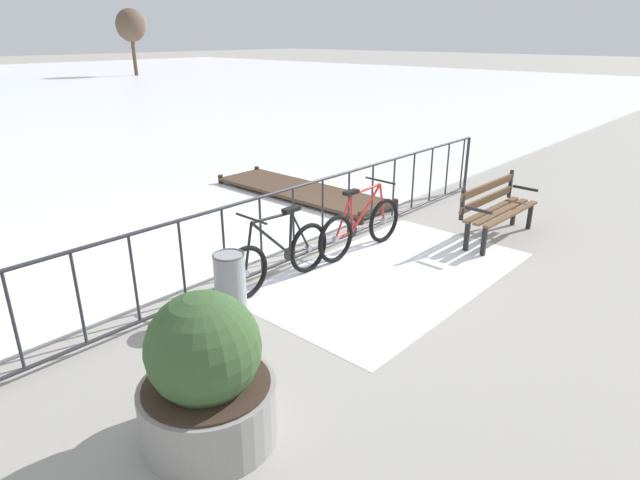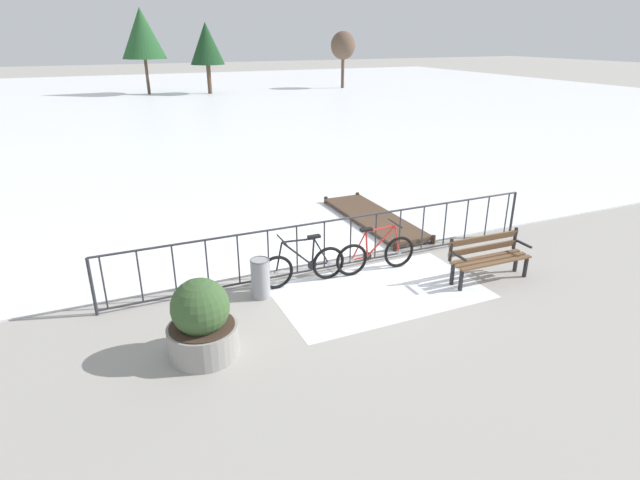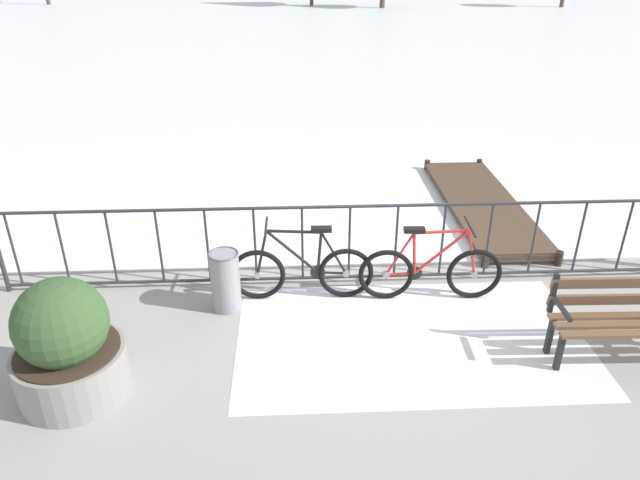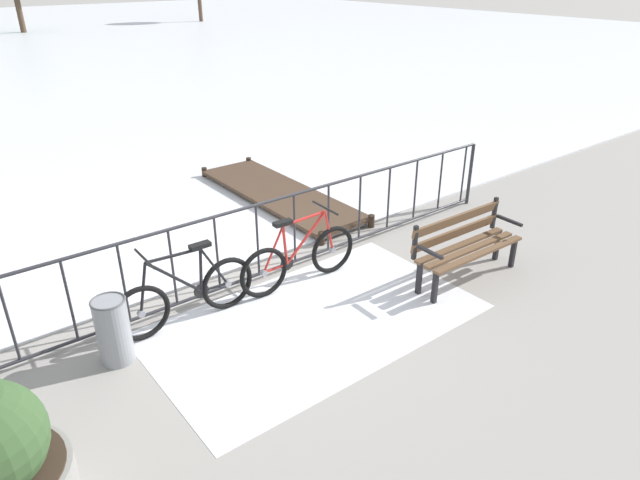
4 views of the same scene
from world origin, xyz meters
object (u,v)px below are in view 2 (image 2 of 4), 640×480
Objects in this scene: bicycle_second at (376,254)px; park_bench at (488,254)px; planter_with_shrub at (202,322)px; bicycle_near_railing at (303,266)px; trash_bin at (260,278)px.

bicycle_second is 1.06× the size of park_bench.
bicycle_second is 1.41× the size of planter_with_shrub.
bicycle_near_railing is 0.90m from trash_bin.
bicycle_near_railing is 1.06× the size of park_bench.
trash_bin is (1.32, 1.36, -0.16)m from planter_with_shrub.
trash_bin is (-4.19, 1.07, -0.14)m from park_bench.
bicycle_near_railing is at bearing 10.88° from trash_bin.
planter_with_shrub reaches higher than bicycle_near_railing.
bicycle_second is 4.00m from planter_with_shrub.
bicycle_second is (1.52, -0.08, 0.00)m from bicycle_near_railing.
planter_with_shrub is at bearing -176.95° from park_bench.
trash_bin is at bearing 45.96° from planter_with_shrub.
bicycle_near_railing is 1.41× the size of planter_with_shrub.
park_bench is at bearing -14.34° from trash_bin.
park_bench reaches higher than trash_bin.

